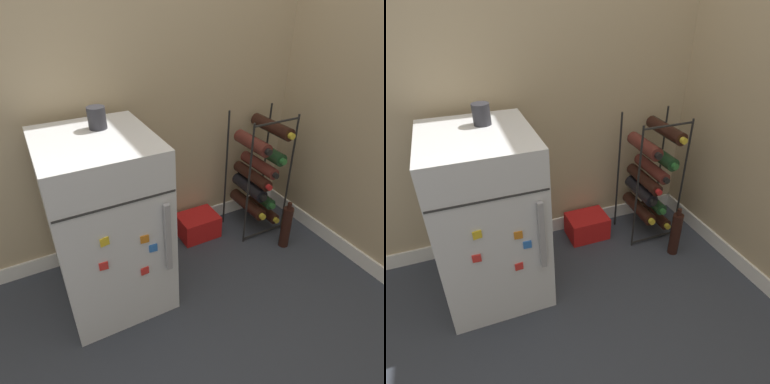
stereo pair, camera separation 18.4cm
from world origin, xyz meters
The scene contains 7 objects.
ground_plane centered at (0.00, 0.00, 0.00)m, with size 14.00×14.00×0.00m, color #333842.
wall_back centered at (0.00, 0.75, 1.24)m, with size 6.59×0.07×2.50m.
mini_fridge centered at (-0.50, 0.39, 0.43)m, with size 0.48×0.57×0.86m.
wine_rack centered at (0.48, 0.51, 0.40)m, with size 0.32×0.33×0.78m.
soda_box centered at (0.10, 0.59, 0.07)m, with size 0.25×0.19×0.15m.
fridge_top_cup centered at (-0.45, 0.48, 0.90)m, with size 0.08×0.08×0.09m.
loose_bottle_floor centered at (0.52, 0.25, 0.14)m, with size 0.06×0.06×0.31m.
Camera 2 is at (-0.58, -1.02, 1.38)m, focal length 32.00 mm.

